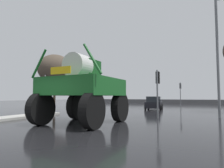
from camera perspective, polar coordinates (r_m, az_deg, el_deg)
name	(u,v)px	position (r m, az deg, el deg)	size (l,w,h in m)	color
ground_plane	(141,109)	(24.73, 8.51, -7.16)	(120.00, 120.00, 0.00)	black
oversize_sprayer	(83,89)	(11.19, -8.43, -1.38)	(4.34, 4.98, 3.99)	black
sedan_ahead	(154,103)	(24.12, 12.17, -5.51)	(2.24, 4.27, 1.52)	black
traffic_signal_near_left	(46,85)	(18.86, -18.68, -0.38)	(0.24, 0.54, 3.47)	slate
traffic_signal_near_right	(158,83)	(14.07, 13.21, 0.25)	(0.24, 0.54, 3.36)	slate
traffic_signal_far_left	(180,89)	(32.00, 19.37, -1.39)	(0.24, 0.55, 3.68)	slate
streetlight_near_right	(219,51)	(16.20, 28.81, 8.49)	(1.61, 0.24, 8.74)	slate
bare_tree_left	(55,69)	(25.95, -16.36, 4.25)	(4.27, 4.27, 6.86)	#473828
roadside_barrier	(166,101)	(44.45, 15.63, -4.95)	(30.31, 0.24, 0.90)	#59595B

